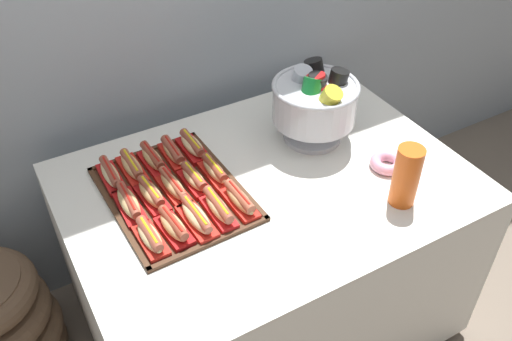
{
  "coord_description": "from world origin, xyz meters",
  "views": [
    {
      "loc": [
        -0.72,
        -1.19,
        1.95
      ],
      "look_at": [
        -0.01,
        0.06,
        0.76
      ],
      "focal_mm": 38.68,
      "sensor_mm": 36.0,
      "label": 1
    }
  ],
  "objects": [
    {
      "name": "hot_dog_5",
      "position": [
        -0.45,
        0.09,
        0.79
      ],
      "size": [
        0.07,
        0.18,
        0.06
      ],
      "color": "#B21414",
      "rests_on": "serving_tray"
    },
    {
      "name": "hot_dog_4",
      "position": [
        -0.14,
        -0.07,
        0.79
      ],
      "size": [
        0.06,
        0.17,
        0.06
      ],
      "color": "red",
      "rests_on": "serving_tray"
    },
    {
      "name": "hot_dog_10",
      "position": [
        -0.45,
        0.25,
        0.78
      ],
      "size": [
        0.06,
        0.17,
        0.06
      ],
      "color": "red",
      "rests_on": "serving_tray"
    },
    {
      "name": "hot_dog_2",
      "position": [
        -0.29,
        -0.07,
        0.79
      ],
      "size": [
        0.07,
        0.18,
        0.06
      ],
      "color": "red",
      "rests_on": "serving_tray"
    },
    {
      "name": "hot_dog_1",
      "position": [
        -0.37,
        -0.08,
        0.79
      ],
      "size": [
        0.08,
        0.16,
        0.06
      ],
      "color": "#B21414",
      "rests_on": "serving_tray"
    },
    {
      "name": "ground_plane",
      "position": [
        0.0,
        0.0,
        0.0
      ],
      "size": [
        10.0,
        10.0,
        0.0
      ],
      "primitive_type": "plane",
      "color": "#7A6B5B"
    },
    {
      "name": "hot_dog_6",
      "position": [
        -0.37,
        0.09,
        0.79
      ],
      "size": [
        0.07,
        0.17,
        0.06
      ],
      "color": "#B21414",
      "rests_on": "serving_tray"
    },
    {
      "name": "punch_bowl",
      "position": [
        0.27,
        0.13,
        0.91
      ],
      "size": [
        0.31,
        0.31,
        0.28
      ],
      "color": "silver",
      "rests_on": "buffet_table"
    },
    {
      "name": "hot_dog_14",
      "position": [
        -0.15,
        0.26,
        0.78
      ],
      "size": [
        0.07,
        0.16,
        0.06
      ],
      "color": "#B21414",
      "rests_on": "serving_tray"
    },
    {
      "name": "hot_dog_7",
      "position": [
        -0.3,
        0.09,
        0.79
      ],
      "size": [
        0.07,
        0.17,
        0.06
      ],
      "color": "red",
      "rests_on": "serving_tray"
    },
    {
      "name": "hot_dog_13",
      "position": [
        -0.23,
        0.26,
        0.78
      ],
      "size": [
        0.06,
        0.17,
        0.06
      ],
      "color": "red",
      "rests_on": "serving_tray"
    },
    {
      "name": "buffet_table",
      "position": [
        0.0,
        0.0,
        0.4
      ],
      "size": [
        1.32,
        0.96,
        0.75
      ],
      "color": "white",
      "rests_on": "ground_plane"
    },
    {
      "name": "hot_dog_8",
      "position": [
        -0.22,
        0.09,
        0.78
      ],
      "size": [
        0.07,
        0.15,
        0.06
      ],
      "color": "#B21414",
      "rests_on": "serving_tray"
    },
    {
      "name": "cup_stack",
      "position": [
        0.32,
        -0.3,
        0.86
      ],
      "size": [
        0.08,
        0.08,
        0.21
      ],
      "color": "#EA5B19",
      "rests_on": "buffet_table"
    },
    {
      "name": "serving_tray",
      "position": [
        -0.3,
        0.09,
        0.76
      ],
      "size": [
        0.42,
        0.54,
        0.01
      ],
      "color": "#472B19",
      "rests_on": "buffet_table"
    },
    {
      "name": "hot_dog_11",
      "position": [
        -0.38,
        0.25,
        0.78
      ],
      "size": [
        0.07,
        0.18,
        0.06
      ],
      "color": "red",
      "rests_on": "serving_tray"
    },
    {
      "name": "hot_dog_3",
      "position": [
        -0.22,
        -0.07,
        0.79
      ],
      "size": [
        0.06,
        0.17,
        0.06
      ],
      "color": "red",
      "rests_on": "serving_tray"
    },
    {
      "name": "hot_dog_12",
      "position": [
        -0.3,
        0.25,
        0.79
      ],
      "size": [
        0.07,
        0.16,
        0.06
      ],
      "color": "red",
      "rests_on": "serving_tray"
    },
    {
      "name": "hot_dog_0",
      "position": [
        -0.44,
        -0.08,
        0.78
      ],
      "size": [
        0.07,
        0.16,
        0.06
      ],
      "color": "red",
      "rests_on": "serving_tray"
    },
    {
      "name": "hot_dog_9",
      "position": [
        -0.15,
        0.09,
        0.79
      ],
      "size": [
        0.06,
        0.16,
        0.06
      ],
      "color": "red",
      "rests_on": "serving_tray"
    },
    {
      "name": "donut",
      "position": [
        0.39,
        -0.14,
        0.77
      ],
      "size": [
        0.12,
        0.12,
        0.04
      ],
      "color": "pink",
      "rests_on": "buffet_table"
    }
  ]
}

